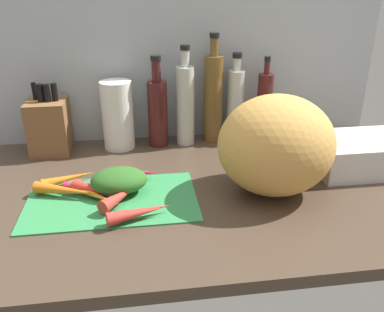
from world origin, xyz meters
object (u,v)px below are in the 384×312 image
carrot_8 (67,191)px  bottle_0 (158,111)px  carrot_6 (92,191)px  bottle_4 (264,106)px  bottle_2 (213,97)px  bottle_3 (235,103)px  carrot_1 (96,196)px  carrot_7 (145,211)px  knife_block (49,126)px  carrot_0 (97,190)px  bottle_1 (185,104)px  paper_towel_roll (118,115)px  carrot_4 (137,214)px  carrot_5 (121,196)px  dish_rack (358,154)px  carrot_2 (134,173)px  carrot_3 (69,178)px  cutting_board (112,200)px  winter_squash (276,145)px

carrot_8 → bottle_0: bearing=52.4°
carrot_6 → bottle_4: 66.40cm
bottle_2 → bottle_3: size_ratio=1.22×
bottle_3 → carrot_1: bearing=-139.2°
carrot_7 → knife_block: 53.23cm
carrot_0 → bottle_1: bearing=51.9°
bottle_3 → bottle_4: bearing=-8.5°
paper_towel_roll → bottle_0: bottle_0 is taller
carrot_1 → carrot_4: bearing=-47.1°
carrot_1 → carrot_6: (-1.34, 2.15, 0.11)cm
carrot_5 → dish_rack: (68.52, 11.49, 2.16)cm
carrot_6 → bottle_1: bearing=50.1°
carrot_2 → carrot_1: bearing=-131.9°
carrot_3 → carrot_8: 7.37cm
carrot_4 → carrot_0: bearing=128.8°
carrot_4 → paper_towel_roll: 47.51cm
carrot_7 → bottle_4: bearing=47.3°
carrot_6 → carrot_8: carrot_8 is taller
carrot_8 → bottle_2: (44.32, 34.99, 12.89)cm
cutting_board → bottle_4: 63.71cm
carrot_3 → carrot_7: 27.64cm
cutting_board → carrot_4: carrot_4 is taller
bottle_4 → dish_rack: 35.10cm
carrot_0 → carrot_6: bearing=160.8°
carrot_3 → winter_squash: 55.72cm
winter_squash → paper_towel_roll: winter_squash is taller
carrot_2 → paper_towel_roll: paper_towel_roll is taller
winter_squash → paper_towel_roll: bearing=138.5°
bottle_1 → paper_towel_roll: bearing=-178.6°
carrot_6 → knife_block: size_ratio=0.75×
carrot_7 → bottle_4: bottle_4 is taller
carrot_5 → knife_block: knife_block is taller
carrot_1 → carrot_7: bearing=-37.9°
bottle_1 → bottle_3: bearing=7.2°
paper_towel_roll → bottle_2: size_ratio=0.62×
winter_squash → bottle_4: 38.27cm
bottle_3 → carrot_6: bearing=-141.7°
cutting_board → bottle_3: (40.81, 38.47, 12.37)cm
cutting_board → carrot_1: 4.02cm
carrot_4 → bottle_4: bottle_4 is taller
carrot_5 → bottle_3: (38.50, 40.74, 10.21)cm
carrot_6 → paper_towel_roll: (6.36, 33.58, 9.12)cm
carrot_7 → paper_towel_roll: bearing=98.6°
carrot_2 → carrot_3: bearing=-178.5°
carrot_3 → carrot_5: bearing=-41.5°
carrot_2 → bottle_2: bottle_2 is taller
carrot_0 → carrot_4: size_ratio=1.04×
carrot_3 → carrot_5: 18.77cm
carrot_7 → bottle_1: bearing=71.3°
carrot_4 → carrot_8: (-17.57, 13.49, -0.02)cm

